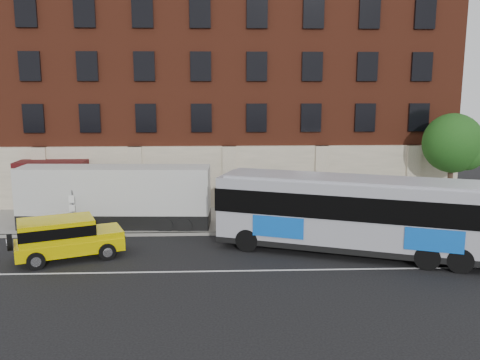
{
  "coord_description": "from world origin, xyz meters",
  "views": [
    {
      "loc": [
        -0.62,
        -20.71,
        8.02
      ],
      "look_at": [
        0.44,
        5.5,
        3.12
      ],
      "focal_mm": 38.22,
      "sensor_mm": 36.0,
      "label": 1
    }
  ],
  "objects_px": {
    "sign_pole": "(73,210)",
    "shipping_container": "(115,198)",
    "city_bus": "(359,212)",
    "yellow_suv": "(64,236)",
    "street_tree": "(453,145)"
  },
  "relations": [
    {
      "from": "sign_pole",
      "to": "shipping_container",
      "type": "height_order",
      "value": "shipping_container"
    },
    {
      "from": "city_bus",
      "to": "yellow_suv",
      "type": "relative_size",
      "value": 2.64
    },
    {
      "from": "yellow_suv",
      "to": "shipping_container",
      "type": "distance_m",
      "value": 5.37
    },
    {
      "from": "street_tree",
      "to": "shipping_container",
      "type": "relative_size",
      "value": 0.58
    },
    {
      "from": "sign_pole",
      "to": "city_bus",
      "type": "relative_size",
      "value": 0.18
    },
    {
      "from": "sign_pole",
      "to": "yellow_suv",
      "type": "distance_m",
      "value": 3.8
    },
    {
      "from": "city_bus",
      "to": "sign_pole",
      "type": "bearing_deg",
      "value": 166.29
    },
    {
      "from": "sign_pole",
      "to": "city_bus",
      "type": "xyz_separation_m",
      "value": [
        14.47,
        -3.53,
        0.59
      ]
    },
    {
      "from": "sign_pole",
      "to": "street_tree",
      "type": "height_order",
      "value": "street_tree"
    },
    {
      "from": "street_tree",
      "to": "yellow_suv",
      "type": "xyz_separation_m",
      "value": [
        -21.42,
        -7.07,
        -3.29
      ]
    },
    {
      "from": "yellow_suv",
      "to": "street_tree",
      "type": "bearing_deg",
      "value": 18.26
    },
    {
      "from": "street_tree",
      "to": "city_bus",
      "type": "distance_m",
      "value": 10.49
    },
    {
      "from": "sign_pole",
      "to": "shipping_container",
      "type": "bearing_deg",
      "value": 35.31
    },
    {
      "from": "sign_pole",
      "to": "yellow_suv",
      "type": "relative_size",
      "value": 0.48
    },
    {
      "from": "shipping_container",
      "to": "city_bus",
      "type": "bearing_deg",
      "value": -21.64
    }
  ]
}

